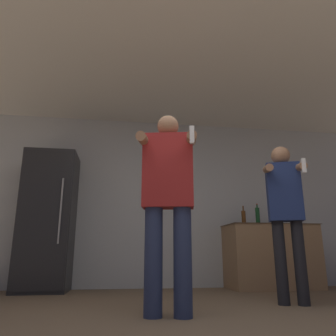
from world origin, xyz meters
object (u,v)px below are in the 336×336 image
bottle_clear_vodka (258,216)px  person_man_side (285,207)px  bottle_short_whiskey (275,218)px  bottle_dark_rum (244,217)px  refrigerator (48,220)px  person_woman_foreground (168,197)px  bottle_green_wine (283,217)px

bottle_clear_vodka → person_man_side: bearing=-102.6°
bottle_short_whiskey → bottle_dark_rum: bearing=180.0°
refrigerator → bottle_short_whiskey: 3.23m
bottle_dark_rum → person_man_side: size_ratio=0.18×
person_woman_foreground → person_man_side: size_ratio=1.05×
refrigerator → bottle_dark_rum: bearing=-1.4°
person_man_side → bottle_clear_vodka: bearing=77.4°
bottle_dark_rum → person_woman_foreground: (-1.39, -1.90, -0.07)m
refrigerator → bottle_clear_vodka: size_ratio=6.01×
bottle_dark_rum → refrigerator: bearing=178.6°
refrigerator → bottle_dark_rum: (2.74, -0.07, 0.08)m
person_man_side → bottle_green_wine: bearing=63.5°
person_woman_foreground → person_man_side: bearing=19.7°
bottle_short_whiskey → bottle_green_wine: bearing=0.0°
person_woman_foreground → person_man_side: (1.28, 0.46, 0.01)m
bottle_green_wine → bottle_short_whiskey: bottle_green_wine is taller
bottle_clear_vodka → person_woman_foreground: person_woman_foreground is taller
bottle_clear_vodka → refrigerator: bearing=178.7°
bottle_green_wine → bottle_clear_vodka: bearing=180.0°
refrigerator → bottle_short_whiskey: (3.23, -0.07, 0.06)m
bottle_dark_rum → person_woman_foreground: person_woman_foreground is taller
bottle_clear_vodka → bottle_dark_rum: (-0.22, -0.00, -0.02)m
bottle_green_wine → bottle_clear_vodka: (-0.40, 0.00, 0.01)m
bottle_dark_rum → person_woman_foreground: size_ratio=0.17×
bottle_dark_rum → person_man_side: bearing=-94.2°
person_man_side → bottle_short_whiskey: bearing=67.7°
refrigerator → person_man_side: size_ratio=1.16×
bottle_green_wine → person_man_side: bearing=-116.5°
bottle_short_whiskey → person_man_side: 1.56m
person_woman_foreground → bottle_short_whiskey: bearing=45.4°
refrigerator → bottle_green_wine: 3.36m
bottle_green_wine → person_man_side: 1.61m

